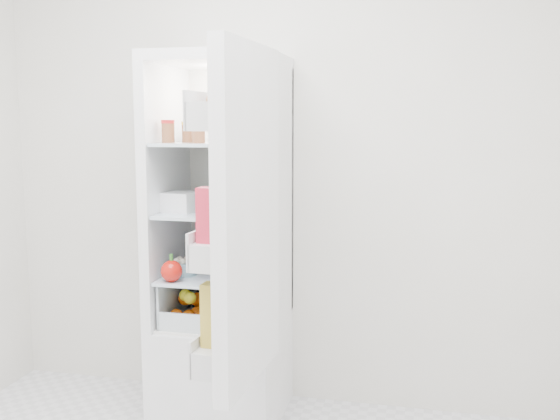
% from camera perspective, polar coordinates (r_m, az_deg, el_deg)
% --- Properties ---
extents(room_walls, '(3.02, 3.02, 2.61)m').
position_cam_1_polar(room_walls, '(1.83, -11.80, 11.33)').
color(room_walls, silver).
rests_on(room_walls, ground).
extents(refrigerator, '(0.60, 0.60, 1.80)m').
position_cam_1_polar(refrigerator, '(3.17, -5.09, -6.93)').
color(refrigerator, white).
rests_on(refrigerator, ground).
extents(shelf_low, '(0.49, 0.53, 0.01)m').
position_cam_1_polar(shelf_low, '(3.09, -5.47, -5.87)').
color(shelf_low, silver).
rests_on(shelf_low, refrigerator).
extents(shelf_mid, '(0.49, 0.53, 0.02)m').
position_cam_1_polar(shelf_mid, '(3.04, -5.54, -0.18)').
color(shelf_mid, silver).
rests_on(shelf_mid, refrigerator).
extents(shelf_top, '(0.49, 0.53, 0.02)m').
position_cam_1_polar(shelf_top, '(3.01, -5.63, 6.05)').
color(shelf_top, silver).
rests_on(shelf_top, refrigerator).
extents(crisper_left, '(0.23, 0.46, 0.22)m').
position_cam_1_polar(crisper_left, '(3.17, -7.56, -8.01)').
color(crisper_left, silver).
rests_on(crisper_left, refrigerator).
extents(crisper_right, '(0.23, 0.46, 0.22)m').
position_cam_1_polar(crisper_right, '(3.09, -3.26, -8.35)').
color(crisper_right, silver).
rests_on(crisper_right, refrigerator).
extents(condiment_jars, '(0.46, 0.34, 0.08)m').
position_cam_1_polar(condiment_jars, '(2.96, -6.19, 6.98)').
color(condiment_jars, '#B21919').
rests_on(condiment_jars, shelf_top).
extents(squeeze_bottle, '(0.05, 0.05, 0.16)m').
position_cam_1_polar(squeeze_bottle, '(3.01, -1.33, 7.79)').
color(squeeze_bottle, white).
rests_on(squeeze_bottle, shelf_top).
extents(tub_white, '(0.16, 0.16, 0.09)m').
position_cam_1_polar(tub_white, '(3.02, -9.06, 0.74)').
color(tub_white, white).
rests_on(tub_white, shelf_mid).
extents(tub_cream, '(0.15, 0.15, 0.07)m').
position_cam_1_polar(tub_cream, '(2.90, -5.15, 0.24)').
color(tub_cream, beige).
rests_on(tub_cream, shelf_mid).
extents(tin_red, '(0.11, 0.11, 0.07)m').
position_cam_1_polar(tin_red, '(2.96, -3.46, 0.44)').
color(tin_red, '#CC411E').
rests_on(tin_red, shelf_mid).
extents(foil_tray, '(0.19, 0.16, 0.04)m').
position_cam_1_polar(foil_tray, '(3.19, -7.12, 0.71)').
color(foil_tray, silver).
rests_on(foil_tray, shelf_mid).
extents(tub_green, '(0.12, 0.15, 0.08)m').
position_cam_1_polar(tub_green, '(3.08, -4.18, 0.83)').
color(tub_green, '#3A8044').
rests_on(tub_green, shelf_mid).
extents(red_cabbage, '(0.17, 0.17, 0.17)m').
position_cam_1_polar(red_cabbage, '(2.99, -4.70, -4.51)').
color(red_cabbage, '#521C49').
rests_on(red_cabbage, shelf_low).
extents(bell_pepper, '(0.10, 0.10, 0.10)m').
position_cam_1_polar(bell_pepper, '(2.94, -9.89, -5.52)').
color(bell_pepper, red).
rests_on(bell_pepper, shelf_low).
extents(mushroom_bowl, '(0.14, 0.14, 0.06)m').
position_cam_1_polar(mushroom_bowl, '(3.07, -8.84, -5.32)').
color(mushroom_bowl, '#7CA8B9').
rests_on(mushroom_bowl, shelf_low).
extents(salad_bag, '(0.11, 0.11, 0.11)m').
position_cam_1_polar(salad_bag, '(2.89, -2.89, -5.58)').
color(salad_bag, '#A1BB8C').
rests_on(salad_bag, shelf_low).
extents(citrus_pile, '(0.20, 0.31, 0.16)m').
position_cam_1_polar(citrus_pile, '(3.16, -7.66, -8.64)').
color(citrus_pile, '#E5530C').
rests_on(citrus_pile, refrigerator).
extents(veg_pile, '(0.16, 0.30, 0.10)m').
position_cam_1_polar(veg_pile, '(3.10, -3.17, -9.20)').
color(veg_pile, '#234B19').
rests_on(veg_pile, refrigerator).
extents(fridge_door, '(0.21, 0.60, 1.30)m').
position_cam_1_polar(fridge_door, '(2.40, -3.58, -1.29)').
color(fridge_door, white).
rests_on(fridge_door, refrigerator).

